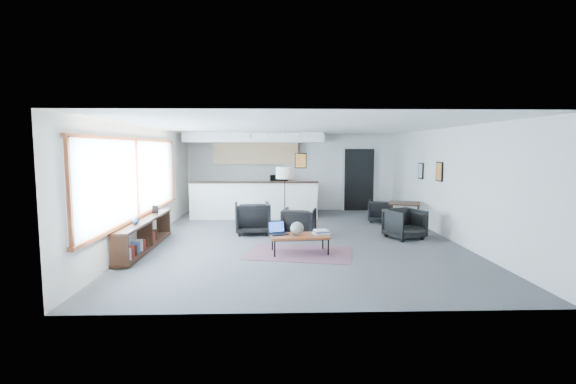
{
  "coord_description": "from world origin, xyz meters",
  "views": [
    {
      "loc": [
        -0.56,
        -9.69,
        2.12
      ],
      "look_at": [
        -0.25,
        0.4,
        1.06
      ],
      "focal_mm": 26.0,
      "sensor_mm": 36.0,
      "label": 1
    }
  ],
  "objects_px": {
    "ceramic_pot": "(297,228)",
    "dining_table": "(405,205)",
    "book_stack": "(321,232)",
    "floor_lamp": "(285,175)",
    "armchair_left": "(252,216)",
    "dining_chair_near": "(405,225)",
    "coffee_table": "(300,236)",
    "microwave": "(279,178)",
    "dining_chair_far": "(380,212)",
    "armchair_right": "(299,221)",
    "laptop": "(278,230)"
  },
  "relations": [
    {
      "from": "coffee_table",
      "to": "armchair_right",
      "type": "height_order",
      "value": "armchair_right"
    },
    {
      "from": "dining_table",
      "to": "armchair_right",
      "type": "bearing_deg",
      "value": -157.65
    },
    {
      "from": "laptop",
      "to": "microwave",
      "type": "bearing_deg",
      "value": 66.77
    },
    {
      "from": "ceramic_pot",
      "to": "dining_chair_near",
      "type": "height_order",
      "value": "dining_chair_near"
    },
    {
      "from": "book_stack",
      "to": "microwave",
      "type": "distance_m",
      "value": 5.62
    },
    {
      "from": "armchair_left",
      "to": "armchair_right",
      "type": "height_order",
      "value": "armchair_left"
    },
    {
      "from": "coffee_table",
      "to": "floor_lamp",
      "type": "height_order",
      "value": "floor_lamp"
    },
    {
      "from": "ceramic_pot",
      "to": "floor_lamp",
      "type": "relative_size",
      "value": 0.17
    },
    {
      "from": "coffee_table",
      "to": "floor_lamp",
      "type": "xyz_separation_m",
      "value": [
        -0.24,
        2.81,
        1.06
      ]
    },
    {
      "from": "dining_chair_far",
      "to": "microwave",
      "type": "bearing_deg",
      "value": -20.55
    },
    {
      "from": "microwave",
      "to": "armchair_left",
      "type": "bearing_deg",
      "value": -109.17
    },
    {
      "from": "microwave",
      "to": "ceramic_pot",
      "type": "bearing_deg",
      "value": -95.03
    },
    {
      "from": "ceramic_pot",
      "to": "dining_table",
      "type": "xyz_separation_m",
      "value": [
        3.03,
        2.72,
        0.1
      ]
    },
    {
      "from": "dining_chair_near",
      "to": "book_stack",
      "type": "bearing_deg",
      "value": -172.39
    },
    {
      "from": "laptop",
      "to": "dining_chair_near",
      "type": "height_order",
      "value": "dining_chair_near"
    },
    {
      "from": "dining_chair_far",
      "to": "armchair_right",
      "type": "bearing_deg",
      "value": 53.81
    },
    {
      "from": "book_stack",
      "to": "armchair_right",
      "type": "xyz_separation_m",
      "value": [
        -0.36,
        1.45,
        -0.04
      ]
    },
    {
      "from": "armchair_left",
      "to": "floor_lamp",
      "type": "bearing_deg",
      "value": -141.75
    },
    {
      "from": "armchair_right",
      "to": "dining_chair_far",
      "type": "distance_m",
      "value": 3.18
    },
    {
      "from": "ceramic_pot",
      "to": "armchair_right",
      "type": "distance_m",
      "value": 1.54
    },
    {
      "from": "book_stack",
      "to": "microwave",
      "type": "xyz_separation_m",
      "value": [
        -0.82,
        5.52,
        0.7
      ]
    },
    {
      "from": "ceramic_pot",
      "to": "dining_table",
      "type": "distance_m",
      "value": 4.08
    },
    {
      "from": "dining_chair_far",
      "to": "microwave",
      "type": "xyz_separation_m",
      "value": [
        -2.92,
        2.06,
        0.82
      ]
    },
    {
      "from": "dining_table",
      "to": "dining_chair_near",
      "type": "relative_size",
      "value": 1.54
    },
    {
      "from": "armchair_right",
      "to": "dining_chair_near",
      "type": "relative_size",
      "value": 1.16
    },
    {
      "from": "dining_chair_far",
      "to": "dining_table",
      "type": "bearing_deg",
      "value": 133.03
    },
    {
      "from": "laptop",
      "to": "dining_table",
      "type": "distance_m",
      "value": 4.3
    },
    {
      "from": "coffee_table",
      "to": "dining_chair_far",
      "type": "relative_size",
      "value": 2.04
    },
    {
      "from": "dining_chair_near",
      "to": "dining_chair_far",
      "type": "distance_m",
      "value": 2.24
    },
    {
      "from": "armchair_right",
      "to": "book_stack",
      "type": "bearing_deg",
      "value": 117.03
    },
    {
      "from": "book_stack",
      "to": "floor_lamp",
      "type": "bearing_deg",
      "value": 103.84
    },
    {
      "from": "ceramic_pot",
      "to": "armchair_left",
      "type": "bearing_deg",
      "value": 116.7
    },
    {
      "from": "book_stack",
      "to": "microwave",
      "type": "bearing_deg",
      "value": 98.41
    },
    {
      "from": "armchair_left",
      "to": "microwave",
      "type": "xyz_separation_m",
      "value": [
        0.69,
        3.59,
        0.68
      ]
    },
    {
      "from": "microwave",
      "to": "armchair_right",
      "type": "bearing_deg",
      "value": -91.97
    },
    {
      "from": "book_stack",
      "to": "floor_lamp",
      "type": "xyz_separation_m",
      "value": [
        -0.68,
        2.74,
        0.99
      ]
    },
    {
      "from": "book_stack",
      "to": "armchair_right",
      "type": "relative_size",
      "value": 0.48
    },
    {
      "from": "book_stack",
      "to": "floor_lamp",
      "type": "relative_size",
      "value": 0.23
    },
    {
      "from": "dining_chair_near",
      "to": "dining_table",
      "type": "bearing_deg",
      "value": 50.63
    },
    {
      "from": "armchair_left",
      "to": "dining_chair_near",
      "type": "relative_size",
      "value": 1.32
    },
    {
      "from": "coffee_table",
      "to": "floor_lamp",
      "type": "distance_m",
      "value": 3.01
    },
    {
      "from": "laptop",
      "to": "armchair_right",
      "type": "height_order",
      "value": "armchair_right"
    },
    {
      "from": "coffee_table",
      "to": "armchair_right",
      "type": "relative_size",
      "value": 1.57
    },
    {
      "from": "coffee_table",
      "to": "dining_chair_far",
      "type": "height_order",
      "value": "dining_chair_far"
    },
    {
      "from": "dining_chair_far",
      "to": "microwave",
      "type": "relative_size",
      "value": 1.06
    },
    {
      "from": "armchair_left",
      "to": "dining_chair_far",
      "type": "relative_size",
      "value": 1.46
    },
    {
      "from": "floor_lamp",
      "to": "armchair_left",
      "type": "bearing_deg",
      "value": -135.46
    },
    {
      "from": "armchair_left",
      "to": "dining_chair_near",
      "type": "height_order",
      "value": "armchair_left"
    },
    {
      "from": "coffee_table",
      "to": "armchair_right",
      "type": "xyz_separation_m",
      "value": [
        0.08,
        1.52,
        0.04
      ]
    },
    {
      "from": "ceramic_pot",
      "to": "armchair_left",
      "type": "relative_size",
      "value": 0.31
    }
  ]
}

